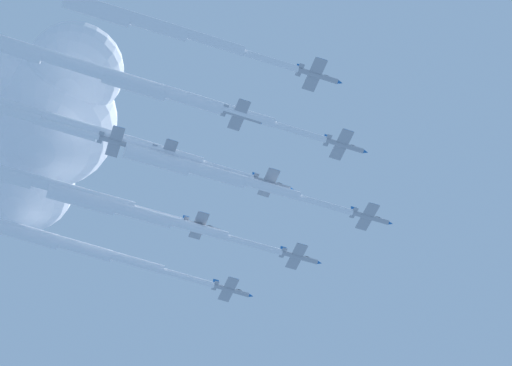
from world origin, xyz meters
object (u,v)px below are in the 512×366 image
(jet_starboard_inner, at_px, (189,99))
(jet_starboard_outer, at_px, (54,186))
(jet_port_mid, at_px, (120,140))
(jet_starboard_mid, at_px, (81,248))
(jet_port_inner, at_px, (138,214))
(jet_lead, at_px, (212,174))
(jet_port_outer, at_px, (155,26))
(jet_trail_port, at_px, (67,63))

(jet_starboard_inner, relative_size, jet_starboard_outer, 1.03)
(jet_starboard_inner, distance_m, jet_port_mid, 18.64)
(jet_starboard_mid, bearing_deg, jet_port_mid, -8.71)
(jet_port_inner, distance_m, jet_starboard_outer, 19.40)
(jet_starboard_mid, bearing_deg, jet_lead, 27.09)
(jet_port_mid, height_order, jet_port_outer, jet_port_mid)
(jet_port_inner, bearing_deg, jet_port_mid, -41.17)
(jet_port_inner, xyz_separation_m, jet_starboard_mid, (-15.61, -6.98, 1.19))
(jet_lead, height_order, jet_starboard_outer, jet_starboard_outer)
(jet_starboard_mid, height_order, jet_trail_port, jet_trail_port)
(jet_starboard_mid, relative_size, jet_starboard_outer, 1.06)
(jet_starboard_mid, xyz_separation_m, jet_port_outer, (57.19, -10.18, -1.21))
(jet_lead, bearing_deg, jet_starboard_mid, -152.91)
(jet_port_outer, bearing_deg, jet_starboard_inner, 130.16)
(jet_port_mid, bearing_deg, jet_port_inner, 138.83)
(jet_lead, bearing_deg, jet_starboard_outer, -125.92)
(jet_starboard_inner, bearing_deg, jet_port_mid, -153.14)
(jet_starboard_inner, xyz_separation_m, jet_starboard_outer, (-33.42, -16.01, -0.81))
(jet_starboard_inner, bearing_deg, jet_starboard_mid, -174.91)
(jet_starboard_outer, distance_m, jet_trail_port, 30.09)
(jet_starboard_mid, height_order, jet_starboard_outer, jet_starboard_outer)
(jet_port_inner, bearing_deg, jet_port_outer, -22.42)
(jet_port_mid, bearing_deg, jet_starboard_inner, 26.86)
(jet_starboard_outer, bearing_deg, jet_port_outer, 2.28)
(jet_lead, xyz_separation_m, jet_starboard_inner, (12.69, -12.61, 1.37))
(jet_lead, bearing_deg, jet_port_inner, -150.29)
(jet_port_mid, distance_m, jet_starboard_mid, 29.02)
(jet_starboard_inner, xyz_separation_m, jet_trail_port, (-5.02, -25.96, -0.55))
(jet_port_outer, xyz_separation_m, jet_trail_port, (-17.01, -11.76, 1.74))
(jet_lead, xyz_separation_m, jet_starboard_outer, (-20.73, -28.62, 0.57))
(jet_starboard_inner, relative_size, jet_starboard_mid, 0.97)
(jet_lead, relative_size, jet_trail_port, 0.97)
(jet_trail_port, bearing_deg, jet_port_mid, 123.41)
(jet_starboard_inner, xyz_separation_m, jet_starboard_mid, (-45.21, -4.02, -1.09))
(jet_port_inner, bearing_deg, jet_starboard_inner, -5.71)
(jet_port_mid, bearing_deg, jet_port_outer, -11.46)
(jet_port_inner, bearing_deg, jet_starboard_outer, -101.40)
(jet_port_mid, bearing_deg, jet_lead, 79.45)
(jet_starboard_mid, distance_m, jet_port_outer, 58.10)
(jet_starboard_mid, distance_m, jet_starboard_outer, 16.81)
(jet_trail_port, bearing_deg, jet_port_inner, 130.36)
(jet_port_inner, xyz_separation_m, jet_port_outer, (41.58, -17.16, -0.02))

